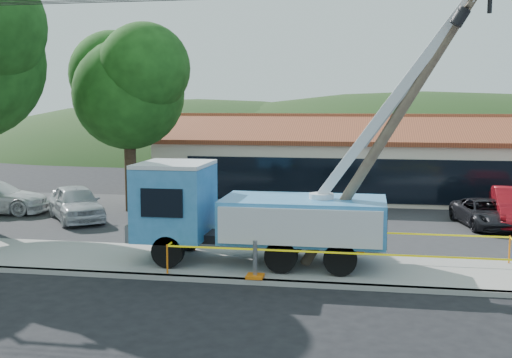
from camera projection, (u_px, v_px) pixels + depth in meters
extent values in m
plane|color=black|center=(204.00, 304.00, 16.99)|extent=(120.00, 120.00, 0.00)
cube|color=#99988F|center=(222.00, 280.00, 19.04)|extent=(60.00, 0.25, 0.15)
cube|color=#99988F|center=(235.00, 264.00, 20.89)|extent=(60.00, 4.00, 0.15)
cube|color=#28282B|center=(272.00, 220.00, 28.72)|extent=(60.00, 12.00, 0.10)
cube|color=beige|center=(364.00, 167.00, 35.65)|extent=(22.00, 8.00, 3.40)
cube|color=black|center=(364.00, 181.00, 31.75)|extent=(18.04, 0.08, 2.21)
cube|color=brown|center=(365.00, 129.00, 33.43)|extent=(22.50, 4.53, 1.52)
cube|color=brown|center=(365.00, 126.00, 37.34)|extent=(22.50, 4.53, 1.52)
cube|color=brown|center=(365.00, 116.00, 35.30)|extent=(22.50, 0.30, 0.25)
cylinder|color=#332316|center=(130.00, 170.00, 30.66)|extent=(0.56, 0.56, 4.18)
sphere|color=#163A0F|center=(129.00, 94.00, 30.22)|extent=(5.25, 5.25, 5.25)
sphere|color=#163A0F|center=(113.00, 74.00, 30.97)|extent=(4.20, 4.20, 4.20)
sphere|color=#163A0F|center=(144.00, 68.00, 29.22)|extent=(4.20, 4.20, 4.20)
ellipsoid|color=#1D3A15|center=(198.00, 148.00, 73.35)|extent=(78.40, 56.00, 28.00)
ellipsoid|color=#1D3A15|center=(423.00, 151.00, 69.03)|extent=(89.60, 64.00, 32.00)
cylinder|color=black|center=(168.00, 251.00, 20.10)|extent=(1.01, 0.34, 1.01)
cylinder|color=black|center=(189.00, 236.00, 22.40)|extent=(1.01, 0.34, 1.01)
cylinder|color=black|center=(281.00, 256.00, 19.48)|extent=(1.01, 0.34, 1.01)
cylinder|color=black|center=(290.00, 240.00, 21.78)|extent=(1.01, 0.34, 1.01)
cylinder|color=black|center=(340.00, 259.00, 19.18)|extent=(1.01, 0.34, 1.01)
cylinder|color=black|center=(343.00, 242.00, 21.47)|extent=(1.01, 0.34, 1.01)
cube|color=black|center=(265.00, 238.00, 20.72)|extent=(7.39, 1.12, 0.28)
cube|color=teal|center=(175.00, 202.00, 21.10)|extent=(2.24, 2.69, 2.35)
cube|color=silver|center=(174.00, 164.00, 20.95)|extent=(2.24, 2.69, 0.13)
cube|color=black|center=(144.00, 196.00, 21.27)|extent=(0.09, 2.02, 1.01)
cube|color=gray|center=(142.00, 227.00, 21.41)|extent=(0.17, 2.57, 0.56)
cube|color=teal|center=(304.00, 219.00, 20.42)|extent=(5.15, 2.69, 1.34)
cylinder|color=silver|center=(321.00, 204.00, 20.26)|extent=(0.78, 0.78, 0.67)
cube|color=silver|center=(398.00, 93.00, 19.45)|extent=(4.83, 0.31, 6.55)
cube|color=gray|center=(410.00, 84.00, 19.36)|extent=(2.91, 0.20, 3.94)
cube|color=orange|center=(255.00, 276.00, 18.94)|extent=(0.50, 0.50, 0.09)
cube|color=orange|center=(357.00, 251.00, 22.16)|extent=(0.50, 0.50, 0.09)
cylinder|color=brown|center=(389.00, 130.00, 19.63)|extent=(5.37, 0.33, 8.80)
cube|color=brown|center=(465.00, 8.00, 18.82)|extent=(0.17, 1.86, 0.17)
cylinder|color=black|center=(455.00, 21.00, 19.40)|extent=(0.58, 0.37, 0.63)
cylinder|color=black|center=(460.00, 17.00, 18.39)|extent=(0.58, 0.37, 0.63)
cylinder|color=orange|center=(167.00, 259.00, 19.44)|extent=(0.05, 0.05, 0.91)
cylinder|color=orange|center=(509.00, 249.00, 20.66)|extent=(0.05, 0.05, 0.91)
cylinder|color=orange|center=(195.00, 237.00, 22.47)|extent=(0.05, 0.05, 0.91)
cube|color=yellow|center=(342.00, 253.00, 18.48)|extent=(10.50, 0.01, 0.05)
cube|color=yellow|center=(346.00, 231.00, 21.52)|extent=(10.50, 0.01, 0.05)
cube|color=yellow|center=(182.00, 235.00, 20.91)|extent=(0.01, 3.10, 0.05)
imported|color=silver|center=(77.00, 223.00, 28.45)|extent=(4.24, 4.79, 1.57)
imported|color=black|center=(485.00, 229.00, 26.98)|extent=(2.71, 4.48, 1.16)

